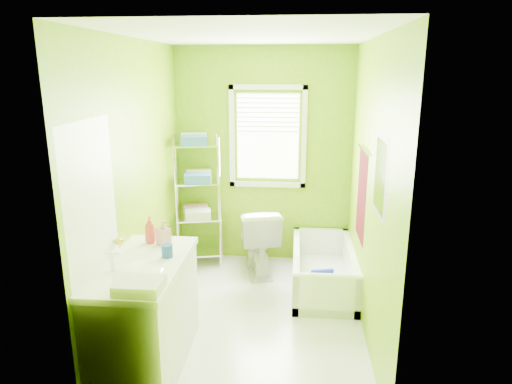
# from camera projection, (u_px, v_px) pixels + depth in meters

# --- Properties ---
(ground) EXTENTS (2.90, 2.90, 0.00)m
(ground) POSITION_uv_depth(u_px,v_px,m) (252.00, 315.00, 4.46)
(ground) COLOR silver
(ground) RESTS_ON ground
(room_envelope) EXTENTS (2.14, 2.94, 2.62)m
(room_envelope) POSITION_uv_depth(u_px,v_px,m) (252.00, 160.00, 4.06)
(room_envelope) COLOR #689707
(room_envelope) RESTS_ON ground
(window) EXTENTS (0.92, 0.05, 1.22)m
(window) POSITION_uv_depth(u_px,v_px,m) (268.00, 132.00, 5.40)
(window) COLOR white
(window) RESTS_ON ground
(door) EXTENTS (0.09, 0.80, 2.00)m
(door) POSITION_uv_depth(u_px,v_px,m) (97.00, 257.00, 3.33)
(door) COLOR white
(door) RESTS_ON ground
(right_wall_decor) EXTENTS (0.04, 1.48, 1.17)m
(right_wall_decor) POSITION_uv_depth(u_px,v_px,m) (368.00, 188.00, 4.01)
(right_wall_decor) COLOR #47080D
(right_wall_decor) RESTS_ON ground
(bathtub) EXTENTS (0.66, 1.42, 0.46)m
(bathtub) POSITION_uv_depth(u_px,v_px,m) (323.00, 275.00, 5.01)
(bathtub) COLOR white
(bathtub) RESTS_ON ground
(toilet) EXTENTS (0.63, 0.87, 0.81)m
(toilet) POSITION_uv_depth(u_px,v_px,m) (258.00, 239.00, 5.35)
(toilet) COLOR white
(toilet) RESTS_ON ground
(vanity) EXTENTS (0.61, 1.18, 1.13)m
(vanity) POSITION_uv_depth(u_px,v_px,m) (146.00, 312.00, 3.60)
(vanity) COLOR silver
(vanity) RESTS_ON ground
(wire_shelf_unit) EXTENTS (0.59, 0.48, 1.60)m
(wire_shelf_unit) POSITION_uv_depth(u_px,v_px,m) (198.00, 187.00, 5.42)
(wire_shelf_unit) COLOR silver
(wire_shelf_unit) RESTS_ON ground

